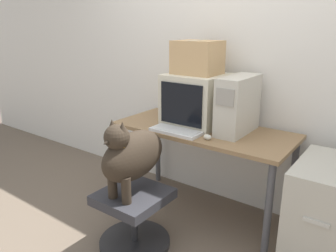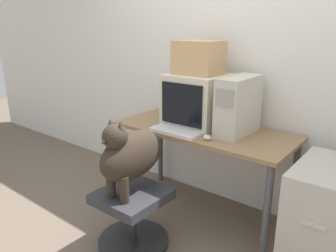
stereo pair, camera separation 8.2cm
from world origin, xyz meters
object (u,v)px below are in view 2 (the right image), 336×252
dog (130,154)px  filing_cabinet (325,220)px  cardboard_box (199,58)px  office_chair (133,216)px  crt_monitor (197,100)px  pc_tower (239,105)px  keyboard (176,131)px

dog → filing_cabinet: bearing=26.7°
dog → cardboard_box: size_ratio=1.60×
filing_cabinet → office_chair: bearing=-153.4°
dog → crt_monitor: bearing=86.3°
pc_tower → keyboard: 0.51m
filing_cabinet → cardboard_box: cardboard_box is taller
office_chair → pc_tower: bearing=59.8°
cardboard_box → filing_cabinet: bearing=-8.8°
crt_monitor → office_chair: 1.05m
crt_monitor → office_chair: (-0.05, -0.74, -0.74)m
crt_monitor → dog: crt_monitor is taller
pc_tower → filing_cabinet: size_ratio=0.62×
filing_cabinet → cardboard_box: (-1.10, 0.17, 0.95)m
pc_tower → office_chair: 1.13m
cardboard_box → crt_monitor: bearing=-90.0°
pc_tower → crt_monitor: bearing=178.1°
crt_monitor → pc_tower: 0.38m
keyboard → cardboard_box: cardboard_box is taller
keyboard → filing_cabinet: bearing=7.0°
keyboard → filing_cabinet: size_ratio=0.55×
crt_monitor → filing_cabinet: bearing=-8.6°
crt_monitor → keyboard: 0.36m
filing_cabinet → dog: bearing=-153.3°
dog → office_chair: bearing=90.0°
pc_tower → keyboard: (-0.37, -0.29, -0.20)m
office_chair → filing_cabinet: 1.29m
crt_monitor → cardboard_box: size_ratio=1.30×
crt_monitor → office_chair: size_ratio=0.87×
pc_tower → dog: size_ratio=0.81×
keyboard → office_chair: 0.70m
pc_tower → office_chair: bearing=-120.2°
crt_monitor → pc_tower: size_ratio=1.01×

